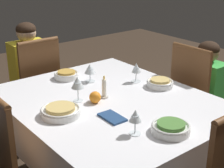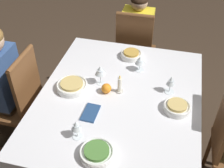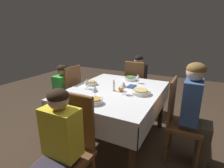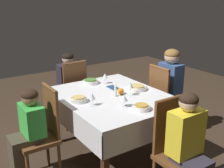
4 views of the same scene
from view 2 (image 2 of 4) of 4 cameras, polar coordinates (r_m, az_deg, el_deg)
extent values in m
plane|color=#3D2D21|center=(2.57, 1.21, -14.93)|extent=(8.00, 8.00, 0.00)
cube|color=silver|center=(2.01, 1.50, -2.88)|extent=(1.39, 1.14, 0.04)
cube|color=silver|center=(2.10, 16.80, -7.97)|extent=(1.39, 0.01, 0.23)
cube|color=silver|center=(2.26, -12.72, -2.97)|extent=(1.39, 0.01, 0.23)
cube|color=silver|center=(2.63, 4.77, 4.94)|extent=(0.01, 1.14, 0.23)
cube|color=#3D2616|center=(2.71, 14.67, -1.61)|extent=(0.06, 0.06, 0.72)
cube|color=#3D2616|center=(2.82, -5.77, 1.58)|extent=(0.06, 0.06, 0.72)
cube|color=brown|center=(2.50, -19.21, -4.42)|extent=(0.38, 0.38, 0.04)
cube|color=brown|center=(2.24, -16.87, -0.30)|extent=(0.35, 0.03, 0.50)
cylinder|color=brown|center=(2.10, -18.16, 4.94)|extent=(0.34, 0.04, 0.04)
cylinder|color=brown|center=(2.82, -19.49, -4.94)|extent=(0.03, 0.03, 0.42)
cylinder|color=brown|center=(2.68, -13.50, -6.28)|extent=(0.03, 0.03, 0.42)
cylinder|color=brown|center=(2.50, -16.59, -11.45)|extent=(0.03, 0.03, 0.42)
cube|color=brown|center=(2.99, 4.80, 6.17)|extent=(0.38, 0.38, 0.04)
cube|color=brown|center=(2.70, 4.46, 8.96)|extent=(0.03, 0.35, 0.50)
cylinder|color=brown|center=(2.58, 4.74, 13.74)|extent=(0.04, 0.34, 0.04)
cylinder|color=brown|center=(3.24, 7.92, 3.90)|extent=(0.03, 0.03, 0.42)
cylinder|color=brown|center=(3.28, 2.28, 4.74)|extent=(0.03, 0.03, 0.42)
cylinder|color=brown|center=(2.98, 7.08, 0.33)|extent=(0.03, 0.03, 0.42)
cylinder|color=brown|center=(3.02, 0.98, 1.28)|extent=(0.03, 0.03, 0.42)
cube|color=brown|center=(2.02, 21.78, -7.15)|extent=(0.35, 0.03, 0.50)
cylinder|color=brown|center=(2.49, 19.00, -12.41)|extent=(0.03, 0.03, 0.42)
cube|color=#4C4233|center=(2.74, -21.84, -6.80)|extent=(0.22, 0.14, 0.46)
cube|color=#4C4233|center=(2.52, -21.66, -3.11)|extent=(0.24, 0.31, 0.06)
cube|color=#38568E|center=(2.31, -21.46, 1.31)|extent=(0.30, 0.18, 0.47)
cube|color=#383342|center=(3.27, 5.22, 4.97)|extent=(0.14, 0.22, 0.46)
cube|color=#383342|center=(3.06, 5.23, 8.10)|extent=(0.31, 0.24, 0.06)
cube|color=yellow|center=(2.87, 5.21, 11.14)|extent=(0.18, 0.30, 0.40)
sphere|color=beige|center=(2.75, 5.56, 16.20)|extent=(0.16, 0.16, 0.16)
cylinder|color=white|center=(2.07, -8.12, -0.52)|extent=(0.23, 0.23, 0.04)
torus|color=white|center=(2.06, -8.18, -0.06)|extent=(0.22, 0.22, 0.01)
cylinder|color=tan|center=(2.05, -8.19, 0.07)|extent=(0.17, 0.17, 0.02)
cylinder|color=white|center=(2.11, -2.30, 0.19)|extent=(0.06, 0.06, 0.00)
cylinder|color=white|center=(2.08, -2.33, 1.12)|extent=(0.01, 0.01, 0.08)
cone|color=white|center=(2.03, -2.39, 2.84)|extent=(0.08, 0.08, 0.07)
cylinder|color=white|center=(2.04, -2.38, 2.52)|extent=(0.05, 0.05, 0.03)
cylinder|color=white|center=(2.38, 3.91, 5.83)|extent=(0.18, 0.18, 0.04)
torus|color=white|center=(2.37, 3.94, 6.27)|extent=(0.17, 0.17, 0.01)
cylinder|color=gold|center=(2.36, 3.94, 6.39)|extent=(0.13, 0.13, 0.02)
cylinder|color=white|center=(2.25, 5.58, 2.89)|extent=(0.07, 0.07, 0.00)
cylinder|color=white|center=(2.23, 5.63, 3.55)|extent=(0.01, 0.01, 0.06)
cone|color=white|center=(2.19, 5.73, 4.87)|extent=(0.08, 0.08, 0.07)
cylinder|color=white|center=(2.20, 5.71, 4.59)|extent=(0.05, 0.05, 0.03)
cylinder|color=white|center=(1.94, 13.02, -4.76)|extent=(0.18, 0.18, 0.04)
torus|color=white|center=(1.92, 13.12, -4.30)|extent=(0.18, 0.18, 0.01)
cylinder|color=tan|center=(1.92, 13.15, -4.17)|extent=(0.13, 0.13, 0.02)
cylinder|color=white|center=(2.08, 11.55, -1.50)|extent=(0.07, 0.07, 0.00)
cylinder|color=white|center=(2.05, 11.68, -0.76)|extent=(0.01, 0.01, 0.07)
cone|color=white|center=(2.01, 11.93, 0.71)|extent=(0.06, 0.06, 0.07)
cylinder|color=white|center=(2.02, 11.88, 0.41)|extent=(0.04, 0.04, 0.03)
cylinder|color=white|center=(1.65, -3.10, -13.94)|extent=(0.20, 0.20, 0.04)
torus|color=white|center=(1.63, -3.13, -13.49)|extent=(0.20, 0.20, 0.01)
cylinder|color=#4C7F38|center=(1.63, -3.14, -13.36)|extent=(0.15, 0.15, 0.02)
cylinder|color=white|center=(1.76, -7.00, -10.54)|extent=(0.06, 0.06, 0.00)
cylinder|color=white|center=(1.73, -7.10, -9.78)|extent=(0.01, 0.01, 0.07)
cone|color=white|center=(1.68, -7.28, -8.33)|extent=(0.06, 0.06, 0.06)
cylinder|color=white|center=(1.69, -7.24, -8.61)|extent=(0.04, 0.04, 0.03)
cylinder|color=beige|center=(2.03, 1.54, -1.47)|extent=(0.05, 0.05, 0.01)
cylinder|color=white|center=(1.99, 1.57, -0.15)|extent=(0.03, 0.03, 0.11)
ellipsoid|color=#F9C64C|center=(1.95, 1.61, 1.38)|extent=(0.01, 0.01, 0.03)
sphere|color=orange|center=(2.01, -1.15, -0.90)|extent=(0.07, 0.07, 0.07)
cube|color=navy|center=(1.88, -4.40, -5.84)|extent=(0.17, 0.10, 0.01)
camera|label=1|loc=(1.60, -71.29, -7.29)|focal=55.00mm
camera|label=3|loc=(3.65, -7.55, 30.20)|focal=28.00mm
camera|label=4|loc=(4.16, 38.73, 29.50)|focal=45.00mm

